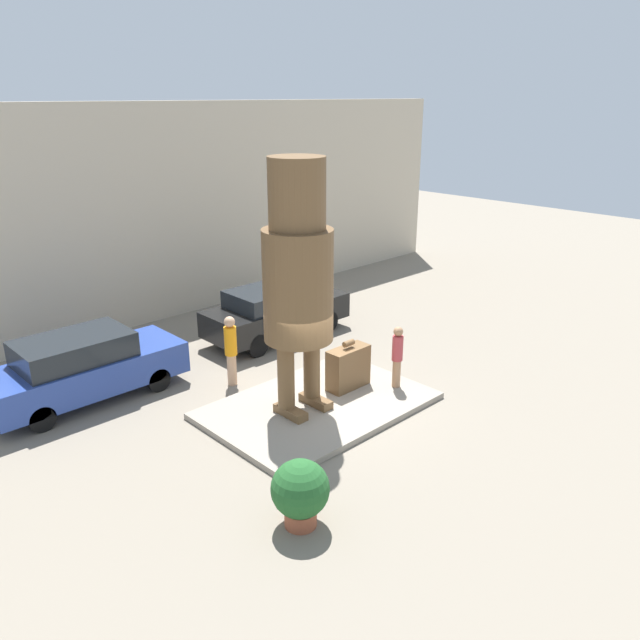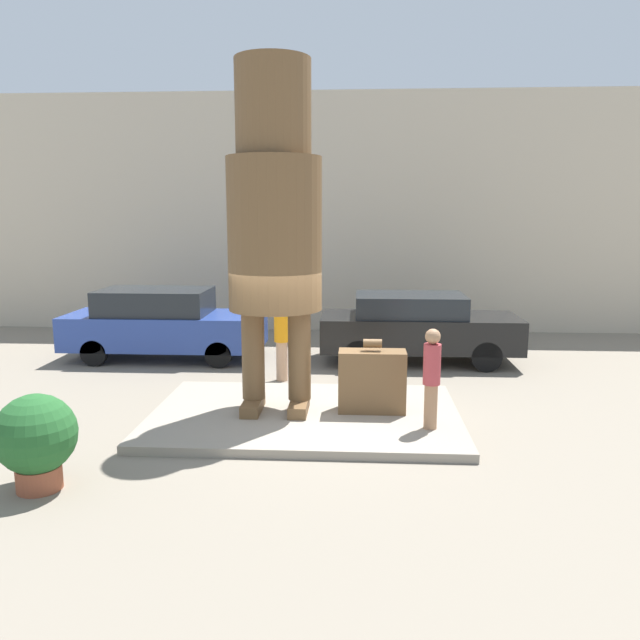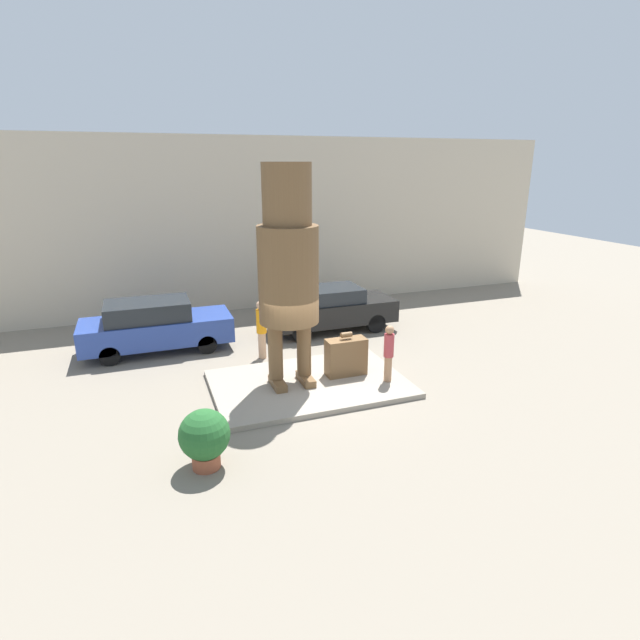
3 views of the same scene
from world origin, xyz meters
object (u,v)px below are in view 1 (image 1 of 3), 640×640
object	(u,v)px
giant_suitcase	(348,367)
tourist	(397,354)
statue_figure	(298,270)
worker_hivis	(231,348)
parked_car_black	(276,311)
planter_pot	(300,491)
parked_car_blue	(84,367)

from	to	relation	value
giant_suitcase	tourist	size ratio (longest dim) A/B	0.79
statue_figure	worker_hivis	size ratio (longest dim) A/B	3.09
parked_car_black	statue_figure	bearing A→B (deg)	-123.67
statue_figure	planter_pot	bearing A→B (deg)	-131.75
giant_suitcase	worker_hivis	world-z (taller)	worker_hivis
parked_car_black	worker_hivis	size ratio (longest dim) A/B	2.46
statue_figure	parked_car_blue	xyz separation A→B (m)	(-3.24, 4.11, -2.60)
parked_car_blue	worker_hivis	distance (m)	3.52
statue_figure	giant_suitcase	world-z (taller)	statue_figure
parked_car_black	worker_hivis	bearing A→B (deg)	-148.95
statue_figure	parked_car_blue	world-z (taller)	statue_figure
giant_suitcase	planter_pot	size ratio (longest dim) A/B	1.00
statue_figure	giant_suitcase	bearing A→B (deg)	0.01
worker_hivis	parked_car_black	bearing A→B (deg)	31.05
statue_figure	tourist	bearing A→B (deg)	-17.73
giant_suitcase	worker_hivis	size ratio (longest dim) A/B	0.68
statue_figure	tourist	world-z (taller)	statue_figure
parked_car_blue	parked_car_black	world-z (taller)	parked_car_blue
parked_car_black	tourist	bearing A→B (deg)	-92.74
statue_figure	planter_pot	distance (m)	4.85
giant_suitcase	worker_hivis	bearing A→B (deg)	127.61
tourist	worker_hivis	distance (m)	4.15
planter_pot	statue_figure	bearing A→B (deg)	48.25
statue_figure	tourist	size ratio (longest dim) A/B	3.60
tourist	parked_car_black	bearing A→B (deg)	87.26
giant_suitcase	planter_pot	world-z (taller)	giant_suitcase
worker_hivis	planter_pot	bearing A→B (deg)	-114.79
parked_car_blue	worker_hivis	world-z (taller)	worker_hivis
parked_car_blue	statue_figure	bearing A→B (deg)	-51.81
planter_pot	worker_hivis	world-z (taller)	worker_hivis
tourist	parked_car_blue	world-z (taller)	tourist
parked_car_blue	planter_pot	bearing A→B (deg)	-85.26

